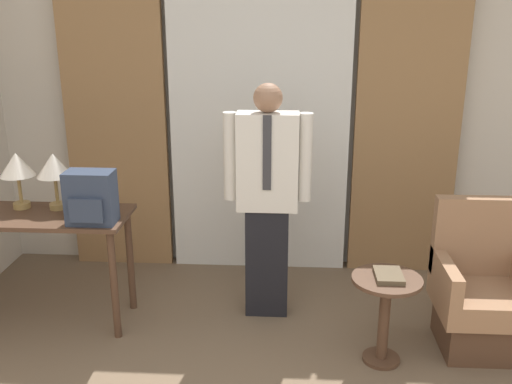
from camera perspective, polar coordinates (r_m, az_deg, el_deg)
The scene contains 12 objects.
wall_back at distance 4.72m, azimuth 0.43°, elevation 8.46°, with size 10.00×0.06×2.70m.
curtain_sheer_center at distance 4.60m, azimuth 0.34°, elevation 7.46°, with size 1.44×0.06×2.58m.
curtain_drape_left at distance 4.81m, azimuth -13.88°, elevation 7.39°, with size 0.83×0.06×2.58m.
curtain_drape_right at distance 4.69m, azimuth 14.94°, elevation 7.05°, with size 0.83×0.06×2.58m.
desk at distance 4.17m, azimuth -21.20°, elevation -3.70°, with size 1.29×0.51×0.80m.
table_lamp_left at distance 4.21m, azimuth -22.80°, elevation 2.32°, with size 0.24×0.24×0.39m.
table_lamp_right at distance 4.10m, azimuth -19.56°, elevation 2.31°, with size 0.24×0.24×0.39m.
backpack at distance 3.78m, azimuth -16.20°, elevation -0.58°, with size 0.31×0.21×0.35m.
person at distance 3.91m, azimuth 1.14°, elevation -0.20°, with size 0.60×0.20×1.66m.
armchair at distance 4.01m, azimuth 21.59°, elevation -9.70°, with size 0.59×0.56×0.96m.
side_table at distance 3.64m, azimuth 12.78°, elevation -10.99°, with size 0.43×0.43×0.58m.
book at distance 3.56m, azimuth 13.12°, elevation -8.12°, with size 0.16×0.22×0.03m.
Camera 1 is at (0.24, -1.51, 2.12)m, focal length 40.00 mm.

